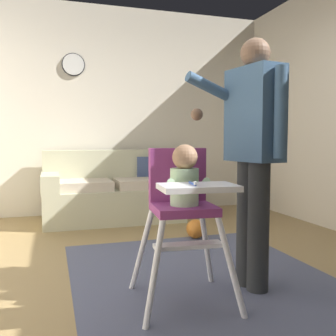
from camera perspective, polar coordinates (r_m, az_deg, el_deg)
ground at (r=2.81m, az=3.55°, el=-17.52°), size 5.65×7.09×0.10m
wall_far at (r=5.31m, az=-7.14°, el=8.50°), size 4.85×0.06×2.78m
area_rug at (r=2.74m, az=6.21°, el=-16.92°), size 1.82×2.48×0.01m
couch at (r=4.79m, az=-8.31°, el=-3.69°), size 1.67×0.86×0.86m
high_chair at (r=2.28m, az=2.34°, el=-3.79°), size 0.65×0.76×0.97m
adult_standing at (r=2.54m, az=12.65°, el=2.77°), size 0.56×0.50×1.64m
toy_ball at (r=3.88m, az=4.18°, el=-9.09°), size 0.19×0.19×0.19m
wall_clock at (r=5.27m, az=-14.02°, el=14.83°), size 0.30×0.04×0.30m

